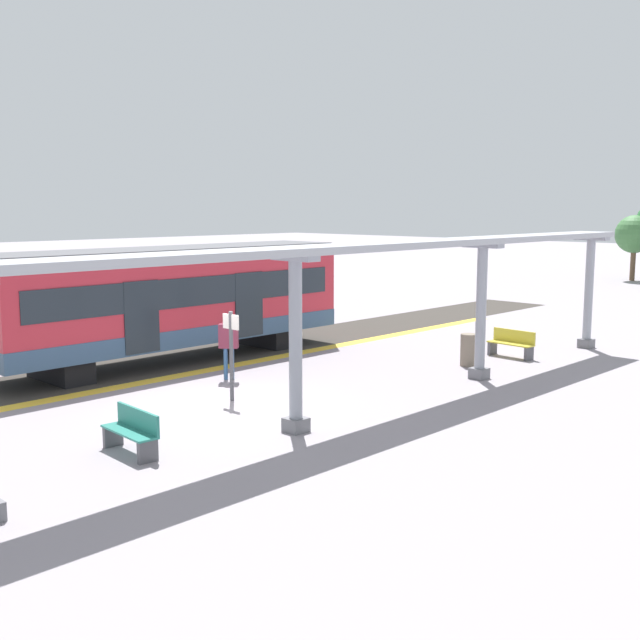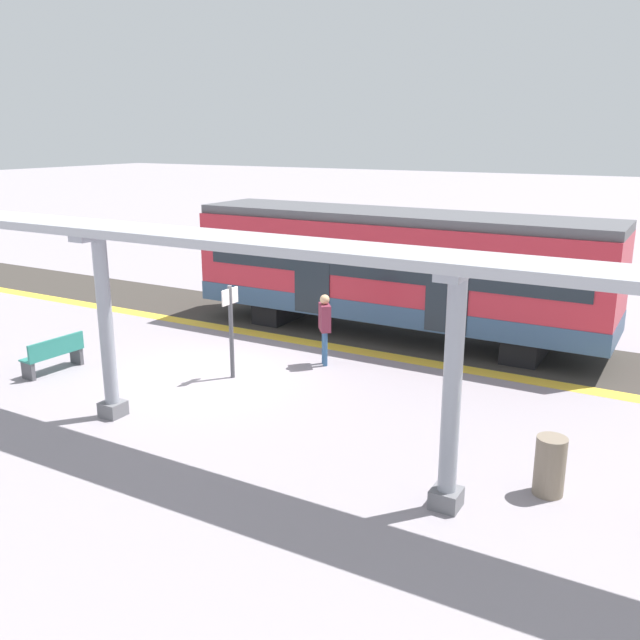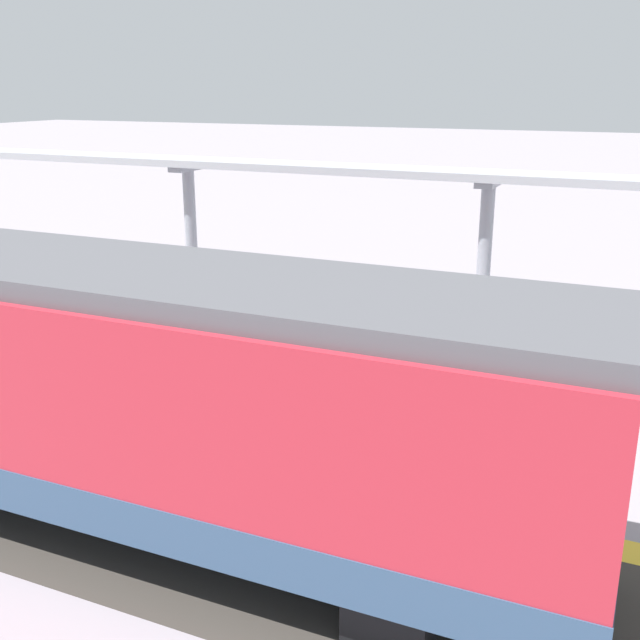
# 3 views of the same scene
# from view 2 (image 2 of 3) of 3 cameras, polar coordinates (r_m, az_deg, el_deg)

# --- Properties ---
(ground_plane) EXTENTS (176.00, 176.00, 0.00)m
(ground_plane) POSITION_cam_2_polar(r_m,az_deg,el_deg) (16.41, -8.69, -4.46)
(ground_plane) COLOR gray
(tactile_edge_strip) EXTENTS (0.51, 33.75, 0.01)m
(tactile_edge_strip) POSITION_cam_2_polar(r_m,az_deg,el_deg) (18.90, -2.66, -1.61)
(tactile_edge_strip) COLOR yellow
(tactile_edge_strip) RESTS_ON ground
(trackbed) EXTENTS (3.20, 45.75, 0.01)m
(trackbed) POSITION_cam_2_polar(r_m,az_deg,el_deg) (20.42, 0.12, -0.29)
(trackbed) COLOR #38332D
(trackbed) RESTS_ON ground
(train_near_carriage) EXTENTS (2.65, 11.65, 3.48)m
(train_near_carriage) POSITION_cam_2_polar(r_m,az_deg,el_deg) (18.96, 6.40, 4.06)
(train_near_carriage) COLOR #B92734
(train_near_carriage) RESTS_ON ground
(canopy_pillar_third) EXTENTS (1.10, 0.44, 3.72)m
(canopy_pillar_third) POSITION_cam_2_polar(r_m,az_deg,el_deg) (13.90, -17.53, -0.50)
(canopy_pillar_third) COLOR slate
(canopy_pillar_third) RESTS_ON ground
(canopy_pillar_fourth) EXTENTS (1.10, 0.44, 3.72)m
(canopy_pillar_fourth) POSITION_cam_2_polar(r_m,az_deg,el_deg) (10.13, 11.01, -5.92)
(canopy_pillar_fourth) COLOR slate
(canopy_pillar_fourth) RESTS_ON ground
(canopy_beam) EXTENTS (1.20, 27.56, 0.16)m
(canopy_beam) POSITION_cam_2_polar(r_m,az_deg,el_deg) (13.36, -17.52, 7.29)
(canopy_beam) COLOR #A8AAB2
(canopy_beam) RESTS_ON canopy_pillar_nearest
(bench_near_end) EXTENTS (1.52, 0.53, 0.86)m
(bench_near_end) POSITION_cam_2_polar(r_m,az_deg,el_deg) (17.39, -21.42, -2.69)
(bench_near_end) COLOR #297C6F
(bench_near_end) RESTS_ON ground
(trash_bin) EXTENTS (0.48, 0.48, 0.96)m
(trash_bin) POSITION_cam_2_polar(r_m,az_deg,el_deg) (11.48, 18.73, -11.52)
(trash_bin) COLOR #7A6C5A
(trash_bin) RESTS_ON ground
(platform_info_sign) EXTENTS (0.56, 0.10, 2.20)m
(platform_info_sign) POSITION_cam_2_polar(r_m,az_deg,el_deg) (15.70, -7.49, -0.23)
(platform_info_sign) COLOR #4C4C51
(platform_info_sign) RESTS_ON ground
(passenger_waiting_near_edge) EXTENTS (0.54, 0.50, 1.78)m
(passenger_waiting_near_edge) POSITION_cam_2_polar(r_m,az_deg,el_deg) (16.50, 0.40, -0.11)
(passenger_waiting_near_edge) COLOR #335985
(passenger_waiting_near_edge) RESTS_ON ground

